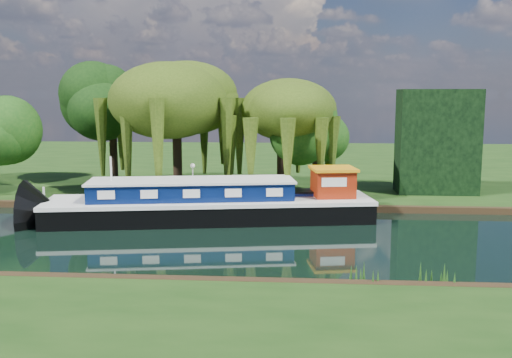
{
  "coord_description": "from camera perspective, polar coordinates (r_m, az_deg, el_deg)",
  "views": [
    {
      "loc": [
        8.25,
        -30.87,
        8.02
      ],
      "look_at": [
        5.66,
        4.32,
        2.8
      ],
      "focal_mm": 40.0,
      "sensor_mm": 36.0,
      "label": 1
    }
  ],
  "objects": [
    {
      "name": "lamppost",
      "position": [
        42.46,
        -6.35,
        0.78
      ],
      "size": [
        0.36,
        0.36,
        2.56
      ],
      "color": "silver",
      "rests_on": "far_bank"
    },
    {
      "name": "narrowboat",
      "position": [
        38.09,
        -0.25,
        -2.72
      ],
      "size": [
        12.89,
        3.36,
        1.86
      ],
      "rotation": [
        0.0,
        0.0,
        0.1
      ],
      "color": "navy",
      "rests_on": "ground"
    },
    {
      "name": "far_bank",
      "position": [
        65.86,
        -3.03,
        1.6
      ],
      "size": [
        120.0,
        52.0,
        0.45
      ],
      "primitive_type": "cube",
      "color": "#14330E",
      "rests_on": "ground"
    },
    {
      "name": "ground",
      "position": [
        32.95,
        -10.49,
        -5.82
      ],
      "size": [
        120.0,
        120.0,
        0.0
      ],
      "primitive_type": "plane",
      "color": "black"
    },
    {
      "name": "dutch_barge",
      "position": [
        36.79,
        -4.33,
        -2.48
      ],
      "size": [
        21.2,
        8.0,
        4.37
      ],
      "rotation": [
        0.0,
        0.0,
        0.16
      ],
      "color": "black",
      "rests_on": "ground"
    },
    {
      "name": "red_dinghy",
      "position": [
        40.52,
        -18.71,
        -3.45
      ],
      "size": [
        3.23,
        2.42,
        0.64
      ],
      "primitive_type": "imported",
      "rotation": [
        0.0,
        0.0,
        1.65
      ],
      "color": "maroon",
      "rests_on": "ground"
    },
    {
      "name": "willow_right",
      "position": [
        42.54,
        2.61,
        6.0
      ],
      "size": [
        6.51,
        6.51,
        7.93
      ],
      "color": "black",
      "rests_on": "far_bank"
    },
    {
      "name": "willow_left",
      "position": [
        44.32,
        -7.98,
        7.61
      ],
      "size": [
        8.06,
        8.06,
        9.65
      ],
      "color": "black",
      "rests_on": "far_bank"
    },
    {
      "name": "tree_far_right",
      "position": [
        43.33,
        6.01,
        4.68
      ],
      "size": [
        4.24,
        4.24,
        6.94
      ],
      "color": "black",
      "rests_on": "far_bank"
    },
    {
      "name": "mooring_posts",
      "position": [
        40.85,
        -8.24,
        -1.64
      ],
      "size": [
        19.16,
        0.16,
        1.0
      ],
      "color": "silver",
      "rests_on": "far_bank"
    },
    {
      "name": "reeds_near",
      "position": [
        24.5,
        0.8,
        -9.33
      ],
      "size": [
        33.7,
        1.5,
        1.1
      ],
      "color": "#1A4612",
      "rests_on": "ground"
    },
    {
      "name": "conifer_hedge",
      "position": [
        46.28,
        17.65,
        3.59
      ],
      "size": [
        6.0,
        3.0,
        8.0
      ],
      "primitive_type": "cube",
      "color": "black",
      "rests_on": "far_bank"
    },
    {
      "name": "tree_far_mid",
      "position": [
        49.98,
        -14.21,
        6.93
      ],
      "size": [
        5.77,
        5.77,
        9.44
      ],
      "color": "black",
      "rests_on": "far_bank"
    }
  ]
}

